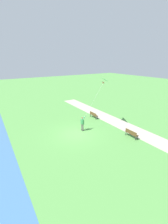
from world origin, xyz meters
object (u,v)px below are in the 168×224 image
(person_kite_flyer, at_px, (82,123))
(park_bench_far_walkway, at_px, (131,133))
(park_bench_near_walkway, at_px, (94,115))
(flying_kite, at_px, (101,81))

(person_kite_flyer, xyz_separation_m, park_bench_far_walkway, (-3.61, 4.39, -0.54))
(park_bench_near_walkway, bearing_deg, park_bench_far_walkway, 90.15)
(flying_kite, relative_size, park_bench_far_walkway, 2.85)
(flying_kite, xyz_separation_m, park_bench_near_walkway, (-0.71, -2.21, -5.20))
(flying_kite, height_order, park_bench_near_walkway, flying_kite)
(park_bench_far_walkway, bearing_deg, person_kite_flyer, -50.52)
(person_kite_flyer, bearing_deg, flying_kite, -171.95)
(flying_kite, xyz_separation_m, park_bench_far_walkway, (-0.73, 4.79, -5.20))
(park_bench_near_walkway, xyz_separation_m, park_bench_far_walkway, (-0.02, 7.00, 0.00))
(flying_kite, bearing_deg, park_bench_near_walkway, -107.87)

